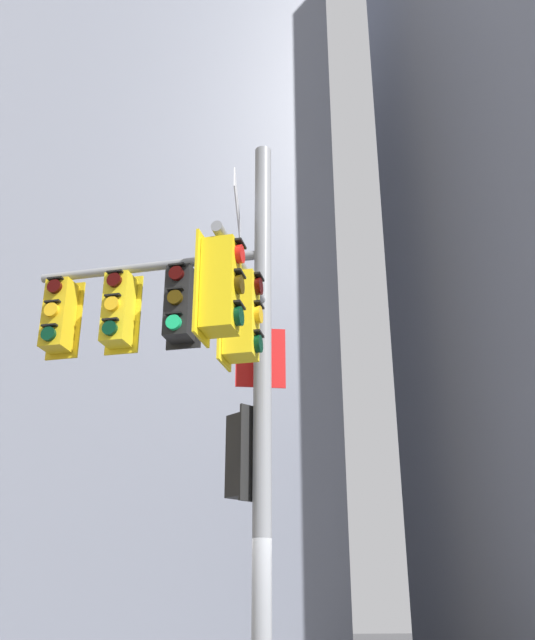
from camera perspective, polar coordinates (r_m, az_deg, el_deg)
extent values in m
cube|color=slate|center=(38.07, -13.37, 17.07)|extent=(17.79, 17.79, 51.36)
cylinder|color=gray|center=(8.55, -0.42, -7.97)|extent=(0.22, 0.22, 7.77)
cylinder|color=gray|center=(9.83, -9.55, 4.25)|extent=(2.90, 1.61, 0.12)
cylinder|color=gray|center=(8.18, -2.07, 4.17)|extent=(1.05, 1.83, 0.12)
cube|color=black|center=(9.57, -6.69, 0.88)|extent=(0.44, 0.25, 1.14)
cube|color=black|center=(9.41, -7.07, 1.33)|extent=(0.46, 0.46, 1.00)
cylinder|color=#360605|center=(9.39, -7.38, 3.76)|extent=(0.20, 0.15, 0.20)
cube|color=black|center=(9.44, -7.36, 4.43)|extent=(0.23, 0.17, 0.02)
cylinder|color=#3C2C06|center=(9.24, -7.49, 1.82)|extent=(0.20, 0.15, 0.20)
cube|color=black|center=(9.28, -7.47, 2.51)|extent=(0.23, 0.17, 0.02)
cylinder|color=#19C672|center=(9.10, -7.60, -0.19)|extent=(0.20, 0.15, 0.20)
cube|color=black|center=(9.14, -7.58, 0.52)|extent=(0.23, 0.17, 0.02)
cube|color=yellow|center=(9.89, -11.52, 0.40)|extent=(0.44, 0.25, 1.14)
cube|color=yellow|center=(9.73, -11.97, 0.82)|extent=(0.46, 0.46, 1.00)
cylinder|color=#360605|center=(9.71, -12.29, 3.17)|extent=(0.20, 0.15, 0.20)
cube|color=black|center=(9.76, -12.25, 3.82)|extent=(0.23, 0.17, 0.02)
cylinder|color=yellow|center=(9.57, -12.46, 1.29)|extent=(0.20, 0.15, 0.20)
cube|color=black|center=(9.61, -12.42, 1.95)|extent=(0.23, 0.17, 0.02)
cylinder|color=#06311C|center=(9.44, -12.64, -0.66)|extent=(0.20, 0.15, 0.20)
cube|color=black|center=(9.48, -12.59, 0.03)|extent=(0.23, 0.17, 0.02)
cube|color=gold|center=(10.28, -16.02, -0.05)|extent=(0.44, 0.25, 1.14)
cube|color=gold|center=(10.13, -16.52, 0.35)|extent=(0.46, 0.46, 1.00)
cylinder|color=#360605|center=(10.11, -16.84, 2.61)|extent=(0.20, 0.15, 0.20)
cube|color=black|center=(10.15, -16.78, 3.23)|extent=(0.23, 0.17, 0.02)
cylinder|color=yellow|center=(9.97, -17.07, 0.79)|extent=(0.20, 0.15, 0.20)
cube|color=black|center=(10.01, -17.00, 1.43)|extent=(0.23, 0.17, 0.02)
cylinder|color=#06311C|center=(9.84, -17.30, -1.08)|extent=(0.20, 0.15, 0.20)
cube|color=black|center=(9.88, -17.23, -0.42)|extent=(0.23, 0.17, 0.02)
cube|color=yellow|center=(7.98, -3.45, 0.18)|extent=(0.25, 0.44, 1.14)
cube|color=yellow|center=(7.93, -2.13, 0.30)|extent=(0.46, 0.46, 1.00)
cylinder|color=#360605|center=(8.03, -0.72, 2.73)|extent=(0.15, 0.20, 0.20)
cube|color=black|center=(8.08, -0.67, 3.50)|extent=(0.17, 0.23, 0.02)
cylinder|color=yellow|center=(7.88, -0.73, 0.43)|extent=(0.15, 0.20, 0.20)
cube|color=black|center=(7.93, -0.68, 1.23)|extent=(0.17, 0.23, 0.02)
cylinder|color=#06311C|center=(7.75, -0.74, -1.95)|extent=(0.15, 0.20, 0.20)
cube|color=black|center=(7.79, -0.70, -1.12)|extent=(0.17, 0.23, 0.02)
cube|color=yellow|center=(7.28, -5.25, 2.56)|extent=(0.25, 0.44, 1.14)
cube|color=yellow|center=(7.23, -3.82, 2.72)|extent=(0.46, 0.46, 1.00)
cylinder|color=red|center=(7.33, -2.25, 5.35)|extent=(0.15, 0.20, 0.20)
cube|color=black|center=(7.39, -2.19, 6.18)|extent=(0.17, 0.23, 0.02)
cylinder|color=#3C2C06|center=(7.18, -2.29, 2.88)|extent=(0.15, 0.20, 0.20)
cube|color=black|center=(7.23, -2.23, 3.74)|extent=(0.17, 0.23, 0.02)
cylinder|color=#06311C|center=(7.03, -2.33, 0.31)|extent=(0.15, 0.20, 0.20)
cube|color=black|center=(7.08, -2.27, 1.21)|extent=(0.17, 0.23, 0.02)
cube|color=black|center=(8.55, -0.99, -10.74)|extent=(0.44, 0.25, 1.14)
cube|color=black|center=(8.69, -1.83, -10.93)|extent=(0.46, 0.46, 1.00)
cylinder|color=red|center=(8.92, -2.65, -8.91)|extent=(0.21, 0.15, 0.20)
cube|color=black|center=(8.95, -2.66, -8.17)|extent=(0.23, 0.17, 0.02)
cylinder|color=#3C2C06|center=(8.84, -2.69, -11.12)|extent=(0.21, 0.15, 0.20)
cube|color=black|center=(8.87, -2.70, -10.36)|extent=(0.23, 0.17, 0.02)
cylinder|color=#06311C|center=(8.78, -2.74, -13.36)|extent=(0.21, 0.15, 0.20)
cube|color=black|center=(8.80, -2.75, -12.59)|extent=(0.23, 0.17, 0.02)
cube|color=white|center=(9.76, -2.45, 9.19)|extent=(0.39, 1.37, 0.28)
cube|color=#19479E|center=(9.76, -2.45, 9.19)|extent=(0.38, 1.33, 0.24)
cube|color=red|center=(9.02, -0.56, -3.05)|extent=(0.64, 0.11, 0.80)
cube|color=white|center=(9.02, -0.56, -3.05)|extent=(0.60, 0.10, 0.76)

